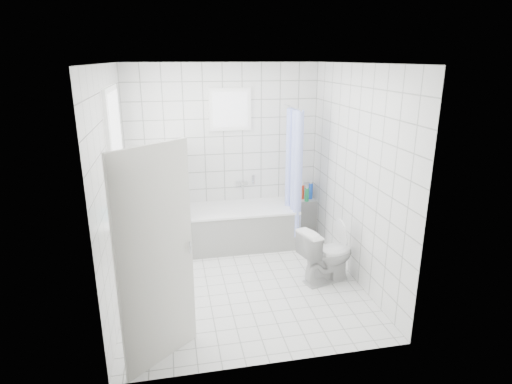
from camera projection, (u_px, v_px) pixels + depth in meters
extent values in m
plane|color=white|center=(242.00, 282.00, 5.29)|extent=(3.00, 3.00, 0.00)
plane|color=white|center=(240.00, 63.00, 4.51)|extent=(3.00, 3.00, 0.00)
cube|color=white|center=(224.00, 154.00, 6.30)|extent=(2.80, 0.02, 2.60)
cube|color=white|center=(272.00, 231.00, 3.50)|extent=(2.80, 0.02, 2.60)
cube|color=white|center=(114.00, 189.00, 4.63)|extent=(0.02, 3.00, 2.60)
cube|color=white|center=(355.00, 175.00, 5.16)|extent=(0.02, 3.00, 2.60)
cube|color=white|center=(118.00, 155.00, 4.83)|extent=(0.01, 0.90, 1.40)
cube|color=white|center=(230.00, 110.00, 6.08)|extent=(0.50, 0.01, 0.50)
cube|color=white|center=(128.00, 216.00, 5.06)|extent=(0.18, 1.02, 0.08)
cube|color=silver|center=(157.00, 260.00, 3.67)|extent=(0.63, 0.55, 2.00)
cube|color=white|center=(239.00, 227.00, 6.28)|extent=(1.64, 0.75, 0.55)
cube|color=white|center=(239.00, 209.00, 6.20)|extent=(1.66, 0.77, 0.03)
cube|color=white|center=(175.00, 202.00, 5.92)|extent=(0.15, 0.85, 1.50)
cube|color=white|center=(306.00, 216.00, 6.73)|extent=(0.40, 0.24, 0.55)
imported|color=white|center=(327.00, 255.00, 5.24)|extent=(0.77, 0.56, 0.70)
cylinder|color=silver|center=(293.00, 107.00, 5.89)|extent=(0.02, 0.80, 0.02)
cube|color=silver|center=(241.00, 183.00, 6.44)|extent=(0.18, 0.06, 0.06)
imported|color=silver|center=(128.00, 207.00, 5.03)|extent=(0.16, 0.16, 0.15)
imported|color=#2DA9CE|center=(127.00, 211.00, 4.86)|extent=(0.12, 0.12, 0.19)
imported|color=white|center=(128.00, 199.00, 5.10)|extent=(0.14, 0.14, 0.30)
cylinder|color=blue|center=(311.00, 191.00, 6.64)|extent=(0.06, 0.06, 0.25)
cylinder|color=#1DAF5C|center=(307.00, 195.00, 6.54)|extent=(0.06, 0.06, 0.21)
cylinder|color=#F23E1C|center=(302.00, 192.00, 6.64)|extent=(0.06, 0.06, 0.22)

